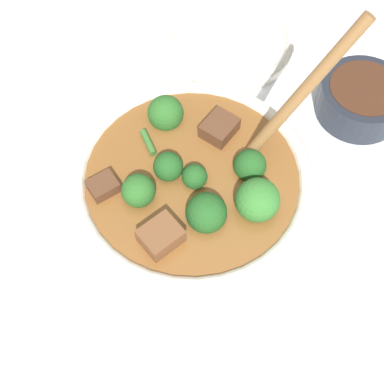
% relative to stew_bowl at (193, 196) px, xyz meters
% --- Properties ---
extents(ground_plane, '(4.00, 4.00, 0.00)m').
position_rel_stew_bowl_xyz_m(ground_plane, '(0.00, 0.00, -0.06)').
color(ground_plane, silver).
extents(stew_bowl, '(0.24, 0.29, 0.25)m').
position_rel_stew_bowl_xyz_m(stew_bowl, '(0.00, 0.00, 0.00)').
color(stew_bowl, white).
rests_on(stew_bowl, ground_plane).
extents(condiment_bowl, '(0.11, 0.11, 0.05)m').
position_rel_stew_bowl_xyz_m(condiment_bowl, '(0.06, -0.26, -0.04)').
color(condiment_bowl, '#232833').
rests_on(condiment_bowl, ground_plane).
extents(empty_plate, '(0.18, 0.18, 0.02)m').
position_rel_stew_bowl_xyz_m(empty_plate, '(0.23, -0.17, -0.05)').
color(empty_plate, silver).
rests_on(empty_plate, ground_plane).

